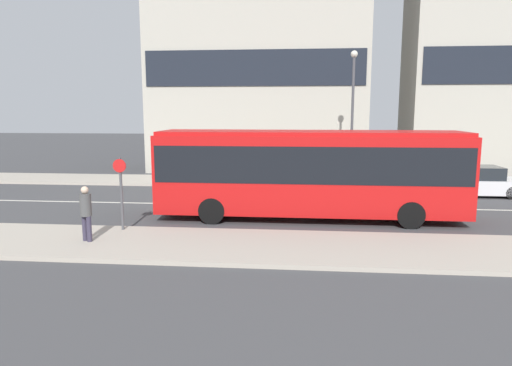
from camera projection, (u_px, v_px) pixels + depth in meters
ground_plane at (208, 204)px, 20.00m from camera, size 120.00×120.00×0.00m
sidewalk_near at (167, 244)px, 13.85m from camera, size 44.00×3.50×0.13m
sidewalk_far at (230, 181)px, 26.14m from camera, size 44.00×3.50×0.13m
lane_centerline at (208, 204)px, 20.00m from camera, size 41.80×0.16×0.01m
city_bus at (309, 169)px, 17.11m from camera, size 11.38×2.59×3.32m
parked_car_0 at (477, 182)px, 21.99m from camera, size 4.06×1.82×1.43m
pedestrian_near_stop at (86, 210)px, 13.79m from camera, size 0.34×0.34×1.70m
bus_stop_sign at (121, 188)px, 15.05m from camera, size 0.44×0.12×2.43m
street_lamp at (353, 105)px, 23.75m from camera, size 0.36×0.36×6.98m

